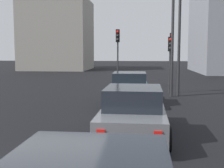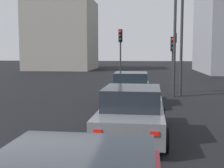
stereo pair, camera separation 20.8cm
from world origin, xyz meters
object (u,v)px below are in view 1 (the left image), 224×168
object	(u,v)px
traffic_light_far_left	(118,46)
street_lamp_kerbside	(173,30)
traffic_light_near_left	(171,46)
street_lamp_far	(180,11)
traffic_light_near_right	(170,53)
car_grey_left_second	(134,112)
car_teal_left_lead	(130,89)

from	to	relation	value
traffic_light_far_left	street_lamp_kerbside	size ratio (longest dim) A/B	0.66
traffic_light_near_left	street_lamp_kerbside	distance (m)	10.54
traffic_light_far_left	street_lamp_kerbside	world-z (taller)	street_lamp_kerbside
street_lamp_far	traffic_light_near_left	bearing A→B (deg)	-3.28
traffic_light_near_right	traffic_light_far_left	world-z (taller)	traffic_light_far_left
traffic_light_near_right	traffic_light_far_left	bearing A→B (deg)	-123.48
street_lamp_far	traffic_light_far_left	bearing A→B (deg)	46.57
traffic_light_near_right	street_lamp_kerbside	bearing A→B (deg)	0.35
traffic_light_near_right	street_lamp_far	distance (m)	2.66
traffic_light_near_right	car_grey_left_second	bearing A→B (deg)	-9.73
car_grey_left_second	street_lamp_kerbside	distance (m)	9.20
car_teal_left_lead	traffic_light_near_left	bearing A→B (deg)	-14.88
car_grey_left_second	traffic_light_near_left	bearing A→B (deg)	-7.61
traffic_light_near_left	street_lamp_far	size ratio (longest dim) A/B	0.51
car_grey_left_second	street_lamp_kerbside	bearing A→B (deg)	-11.97
traffic_light_far_left	street_lamp_far	bearing A→B (deg)	44.01
car_teal_left_lead	traffic_light_near_left	size ratio (longest dim) A/B	0.98
car_grey_left_second	traffic_light_far_left	world-z (taller)	traffic_light_far_left
street_lamp_kerbside	street_lamp_far	bearing A→B (deg)	-47.68
traffic_light_far_left	car_grey_left_second	bearing A→B (deg)	3.82
traffic_light_near_right	traffic_light_far_left	distance (m)	4.26
traffic_light_far_left	street_lamp_kerbside	xyz separation A→B (m)	(-4.02, -3.41, 0.82)
traffic_light_far_left	street_lamp_kerbside	distance (m)	5.33
car_teal_left_lead	traffic_light_near_left	xyz separation A→B (m)	(13.07, -3.34, 2.31)
car_teal_left_lead	traffic_light_far_left	distance (m)	7.08
traffic_light_near_left	street_lamp_kerbside	size ratio (longest dim) A/B	0.67
car_grey_left_second	traffic_light_near_left	world-z (taller)	traffic_light_near_left
street_lamp_kerbside	street_lamp_far	xyz separation A→B (m)	(0.39, -0.43, 1.09)
car_teal_left_lead	street_lamp_kerbside	world-z (taller)	street_lamp_kerbside
car_teal_left_lead	street_lamp_far	size ratio (longest dim) A/B	0.50
traffic_light_near_left	street_lamp_kerbside	bearing A→B (deg)	-10.43
car_grey_left_second	street_lamp_far	distance (m)	10.06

